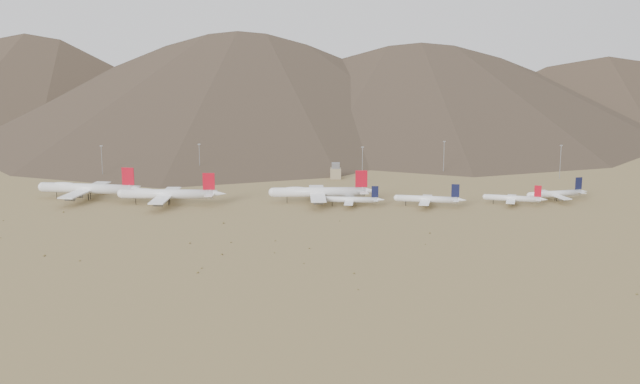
{
  "coord_description": "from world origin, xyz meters",
  "views": [
    {
      "loc": [
        31.16,
        -475.5,
        107.73
      ],
      "look_at": [
        20.14,
        30.0,
        7.44
      ],
      "focal_mm": 45.0,
      "sensor_mm": 36.0,
      "label": 1
    }
  ],
  "objects_px": {
    "narrowbody_a": "(352,200)",
    "control_tower": "(336,172)",
    "widebody_west": "(88,188)",
    "widebody_east": "(320,192)",
    "widebody_centre": "(168,194)",
    "narrowbody_b": "(429,199)"
  },
  "relations": [
    {
      "from": "narrowbody_a",
      "to": "control_tower",
      "type": "xyz_separation_m",
      "value": [
        -10.72,
        98.48,
        1.01
      ]
    },
    {
      "from": "control_tower",
      "to": "widebody_west",
      "type": "bearing_deg",
      "value": -153.24
    },
    {
      "from": "widebody_centre",
      "to": "narrowbody_a",
      "type": "height_order",
      "value": "widebody_centre"
    },
    {
      "from": "widebody_east",
      "to": "control_tower",
      "type": "relative_size",
      "value": 5.94
    },
    {
      "from": "widebody_west",
      "to": "widebody_east",
      "type": "xyz_separation_m",
      "value": [
        152.84,
        -6.6,
        -0.41
      ]
    },
    {
      "from": "widebody_west",
      "to": "widebody_east",
      "type": "height_order",
      "value": "widebody_west"
    },
    {
      "from": "widebody_west",
      "to": "narrowbody_a",
      "type": "bearing_deg",
      "value": 3.06
    },
    {
      "from": "widebody_west",
      "to": "narrowbody_b",
      "type": "distance_m",
      "value": 222.74
    },
    {
      "from": "widebody_west",
      "to": "narrowbody_b",
      "type": "relative_size",
      "value": 1.64
    },
    {
      "from": "widebody_west",
      "to": "control_tower",
      "type": "distance_m",
      "value": 182.55
    },
    {
      "from": "widebody_west",
      "to": "narrowbody_b",
      "type": "xyz_separation_m",
      "value": [
        222.09,
        -16.79,
        -2.78
      ]
    },
    {
      "from": "narrowbody_a",
      "to": "widebody_west",
      "type": "bearing_deg",
      "value": 178.34
    },
    {
      "from": "widebody_centre",
      "to": "narrowbody_a",
      "type": "bearing_deg",
      "value": 0.26
    },
    {
      "from": "narrowbody_a",
      "to": "narrowbody_b",
      "type": "bearing_deg",
      "value": 3.11
    },
    {
      "from": "widebody_west",
      "to": "narrowbody_b",
      "type": "height_order",
      "value": "widebody_west"
    },
    {
      "from": "widebody_east",
      "to": "widebody_west",
      "type": "bearing_deg",
      "value": 174.2
    },
    {
      "from": "widebody_centre",
      "to": "control_tower",
      "type": "xyz_separation_m",
      "value": [
        107.03,
        96.92,
        -1.87
      ]
    },
    {
      "from": "widebody_centre",
      "to": "widebody_east",
      "type": "xyz_separation_m",
      "value": [
        96.88,
        8.12,
        0.1
      ]
    },
    {
      "from": "narrowbody_a",
      "to": "control_tower",
      "type": "bearing_deg",
      "value": 99.91
    },
    {
      "from": "widebody_centre",
      "to": "control_tower",
      "type": "distance_m",
      "value": 144.4
    },
    {
      "from": "widebody_west",
      "to": "narrowbody_b",
      "type": "bearing_deg",
      "value": 4.1
    },
    {
      "from": "widebody_east",
      "to": "narrowbody_b",
      "type": "bearing_deg",
      "value": -11.69
    }
  ]
}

